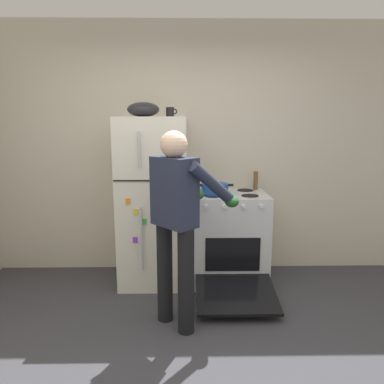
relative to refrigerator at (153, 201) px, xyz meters
The scene contains 9 objects.
ground 1.82m from the refrigerator, 76.83° to the right, with size 8.00×8.00×0.00m, color #38383D.
kitchen_wall_back 0.73m from the refrigerator, 45.99° to the left, with size 6.00×0.10×2.70m, color beige.
refrigerator is the anchor object (origin of this frame).
stove_range 0.88m from the refrigerator, ahead, with size 0.76×1.23×0.94m.
person_cook 0.92m from the refrigerator, 72.42° to the right, with size 0.72×0.74×1.60m.
red_pot 0.65m from the refrigerator, ahead, with size 0.37×0.27×0.10m.
coffee_mug 0.92m from the refrigerator, 15.40° to the left, with size 0.11×0.08×0.10m.
pepper_mill 1.12m from the refrigerator, 10.43° to the left, with size 0.05×0.05×0.19m, color brown.
mixing_bowl 0.93m from the refrigerator, behind, with size 0.31×0.31×0.14m, color black.
Camera 1 is at (-0.03, -2.11, 1.68)m, focal length 34.28 mm.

